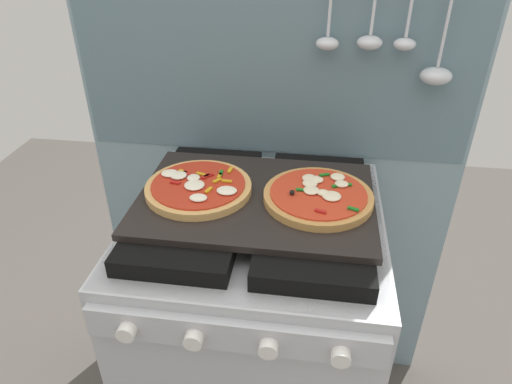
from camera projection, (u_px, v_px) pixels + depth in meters
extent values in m
cube|color=#7A939E|center=(271.00, 177.00, 1.41)|extent=(1.10, 0.03, 1.55)
cube|color=slate|center=(273.00, 56.00, 1.20)|extent=(1.08, 0.00, 0.56)
cylinder|color=silver|center=(331.00, 0.00, 1.09)|extent=(0.01, 0.01, 0.17)
ellipsoid|color=silver|center=(327.00, 44.00, 1.14)|extent=(0.06, 0.05, 0.03)
ellipsoid|color=silver|center=(370.00, 43.00, 1.12)|extent=(0.06, 0.05, 0.03)
cylinder|color=silver|center=(412.00, 1.00, 1.06)|extent=(0.01, 0.01, 0.16)
ellipsoid|color=silver|center=(405.00, 44.00, 1.11)|extent=(0.05, 0.05, 0.03)
cylinder|color=silver|center=(448.00, 17.00, 1.07)|extent=(0.01, 0.01, 0.23)
ellipsoid|color=silver|center=(436.00, 76.00, 1.14)|extent=(0.08, 0.07, 0.04)
cube|color=#B7BABF|center=(256.00, 339.00, 1.32)|extent=(0.60, 0.60, 0.86)
cube|color=black|center=(256.00, 218.00, 1.09)|extent=(0.59, 0.59, 0.01)
cube|color=black|center=(198.00, 204.00, 1.09)|extent=(0.24, 0.51, 0.04)
cube|color=black|center=(316.00, 213.00, 1.06)|extent=(0.24, 0.51, 0.04)
cube|color=#B7BABF|center=(233.00, 335.00, 0.86)|extent=(0.58, 0.02, 0.07)
cylinder|color=silver|center=(126.00, 332.00, 0.87)|extent=(0.04, 0.02, 0.04)
cylinder|color=silver|center=(193.00, 340.00, 0.85)|extent=(0.04, 0.02, 0.04)
cylinder|color=silver|center=(268.00, 349.00, 0.83)|extent=(0.04, 0.02, 0.04)
cylinder|color=silver|center=(341.00, 357.00, 0.82)|extent=(0.04, 0.02, 0.04)
cube|color=black|center=(256.00, 199.00, 1.06)|extent=(0.54, 0.38, 0.02)
cylinder|color=tan|center=(199.00, 187.00, 1.07)|extent=(0.25, 0.25, 0.02)
cylinder|color=#B72D19|center=(199.00, 183.00, 1.07)|extent=(0.22, 0.22, 0.00)
ellipsoid|color=#F4EACC|center=(193.00, 178.00, 1.08)|extent=(0.03, 0.03, 0.01)
ellipsoid|color=#F4EACC|center=(194.00, 185.00, 1.05)|extent=(0.05, 0.05, 0.01)
ellipsoid|color=#F4EACC|center=(170.00, 173.00, 1.10)|extent=(0.04, 0.04, 0.01)
ellipsoid|color=#F4EACC|center=(178.00, 175.00, 1.09)|extent=(0.04, 0.04, 0.01)
ellipsoid|color=#F4EACC|center=(227.00, 191.00, 1.03)|extent=(0.05, 0.04, 0.01)
ellipsoid|color=#F4EACC|center=(198.00, 198.00, 1.00)|extent=(0.04, 0.03, 0.01)
cube|color=gold|center=(220.00, 176.00, 1.09)|extent=(0.01, 0.02, 0.00)
cube|color=red|center=(208.00, 175.00, 1.09)|extent=(0.02, 0.02, 0.00)
cube|color=gold|center=(201.00, 174.00, 1.09)|extent=(0.03, 0.02, 0.00)
cube|color=red|center=(175.00, 182.00, 1.06)|extent=(0.02, 0.01, 0.00)
cube|color=gold|center=(183.00, 172.00, 1.10)|extent=(0.03, 0.02, 0.00)
cube|color=red|center=(206.00, 176.00, 1.09)|extent=(0.02, 0.02, 0.00)
cube|color=gold|center=(227.00, 181.00, 1.07)|extent=(0.02, 0.01, 0.00)
cube|color=gold|center=(209.00, 190.00, 1.03)|extent=(0.01, 0.03, 0.00)
cube|color=gold|center=(230.00, 170.00, 1.11)|extent=(0.01, 0.02, 0.00)
cube|color=red|center=(187.00, 173.00, 1.10)|extent=(0.02, 0.02, 0.00)
cube|color=gold|center=(217.00, 180.00, 1.07)|extent=(0.02, 0.02, 0.00)
cube|color=#19721E|center=(221.00, 173.00, 1.10)|extent=(0.01, 0.02, 0.00)
cylinder|color=#C18947|center=(318.00, 197.00, 1.04)|extent=(0.25, 0.25, 0.02)
cylinder|color=red|center=(318.00, 193.00, 1.03)|extent=(0.22, 0.22, 0.00)
ellipsoid|color=beige|center=(309.00, 178.00, 1.08)|extent=(0.03, 0.04, 0.01)
ellipsoid|color=beige|center=(310.00, 183.00, 1.06)|extent=(0.03, 0.03, 0.01)
ellipsoid|color=beige|center=(338.00, 177.00, 1.08)|extent=(0.03, 0.03, 0.01)
ellipsoid|color=beige|center=(332.00, 196.00, 1.01)|extent=(0.04, 0.04, 0.01)
ellipsoid|color=beige|center=(311.00, 191.00, 1.03)|extent=(0.04, 0.04, 0.01)
ellipsoid|color=beige|center=(323.00, 193.00, 1.02)|extent=(0.03, 0.03, 0.01)
ellipsoid|color=beige|center=(315.00, 180.00, 1.07)|extent=(0.04, 0.03, 0.01)
ellipsoid|color=beige|center=(342.00, 184.00, 1.05)|extent=(0.03, 0.03, 0.01)
cube|color=red|center=(321.00, 211.00, 0.96)|extent=(0.03, 0.02, 0.00)
cube|color=#19721E|center=(337.00, 186.00, 1.05)|extent=(0.03, 0.02, 0.00)
cube|color=#19721E|center=(353.00, 209.00, 0.97)|extent=(0.03, 0.02, 0.00)
cube|color=#19721E|center=(301.00, 190.00, 1.03)|extent=(0.02, 0.01, 0.00)
cube|color=#19721E|center=(347.00, 184.00, 1.05)|extent=(0.02, 0.01, 0.00)
cube|color=#19721E|center=(324.00, 175.00, 1.09)|extent=(0.03, 0.02, 0.00)
sphere|color=black|center=(292.00, 192.00, 1.02)|extent=(0.01, 0.01, 0.01)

